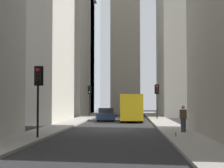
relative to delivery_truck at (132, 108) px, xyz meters
name	(u,v)px	position (x,y,z in m)	size (l,w,h in m)	color
ground_plane	(113,129)	(-11.04, 1.40, -1.46)	(135.00, 135.00, 0.00)	#262628
sidewalk_right	(54,128)	(-11.04, 5.90, -1.39)	(90.00, 2.20, 0.14)	gray
sidewalk_left	(173,129)	(-11.04, -3.10, -1.39)	(90.00, 2.20, 0.14)	gray
building_left_far	(193,10)	(17.58, -9.20, 14.42)	(16.37, 10.00, 31.76)	#B7B2A5
building_right_far	(58,43)	(20.93, 11.99, 10.23)	(19.45, 10.50, 23.36)	beige
church_spire	(125,7)	(23.23, 1.05, 16.53)	(5.27, 5.27, 34.35)	#A8A091
delivery_truck	(132,108)	(0.00, 0.00, 0.00)	(6.46, 2.25, 2.84)	yellow
sedan_navy	(106,115)	(1.92, 2.80, -0.80)	(4.30, 1.78, 1.42)	navy
traffic_light_foreground	(38,85)	(-19.13, 5.16, 1.59)	(0.43, 0.52, 3.96)	black
traffic_light_midblock	(157,93)	(4.01, -2.89, 1.59)	(0.43, 0.52, 3.95)	black
traffic_light_far_junction	(89,94)	(10.75, 5.66, 1.69)	(0.43, 0.52, 4.09)	black
pedestrian	(183,118)	(-15.08, -3.33, -0.39)	(0.26, 0.44, 1.71)	#33333D
discarded_bottle	(176,135)	(-18.17, -2.51, -1.21)	(0.07, 0.07, 0.27)	brown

